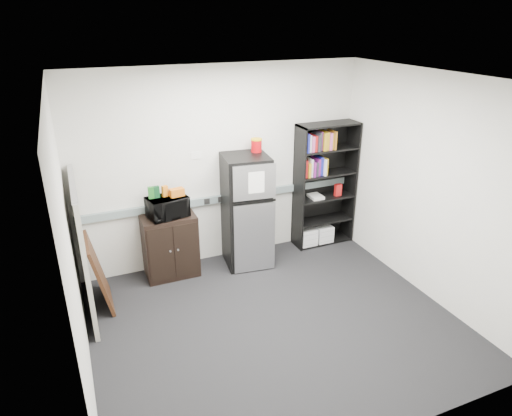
{
  "coord_description": "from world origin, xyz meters",
  "views": [
    {
      "loc": [
        -1.87,
        -3.88,
        3.25
      ],
      "look_at": [
        0.14,
        0.9,
        1.05
      ],
      "focal_mm": 32.0,
      "sensor_mm": 36.0,
      "label": 1
    }
  ],
  "objects_px": {
    "cabinet": "(170,246)",
    "microwave": "(167,207)",
    "bookshelf": "(324,182)",
    "cubicle_partition": "(83,249)",
    "refrigerator": "(246,211)"
  },
  "relations": [
    {
      "from": "cabinet",
      "to": "microwave",
      "type": "xyz_separation_m",
      "value": [
        0.0,
        -0.02,
        0.57
      ]
    },
    {
      "from": "bookshelf",
      "to": "cubicle_partition",
      "type": "bearing_deg",
      "value": -171.87
    },
    {
      "from": "cubicle_partition",
      "to": "cabinet",
      "type": "bearing_deg",
      "value": 21.55
    },
    {
      "from": "cubicle_partition",
      "to": "refrigerator",
      "type": "relative_size",
      "value": 1.03
    },
    {
      "from": "cabinet",
      "to": "refrigerator",
      "type": "relative_size",
      "value": 0.55
    },
    {
      "from": "microwave",
      "to": "refrigerator",
      "type": "bearing_deg",
      "value": -15.68
    },
    {
      "from": "cabinet",
      "to": "cubicle_partition",
      "type": "bearing_deg",
      "value": -158.45
    },
    {
      "from": "bookshelf",
      "to": "microwave",
      "type": "xyz_separation_m",
      "value": [
        -2.34,
        -0.08,
        0.02
      ]
    },
    {
      "from": "cabinet",
      "to": "refrigerator",
      "type": "distance_m",
      "value": 1.11
    },
    {
      "from": "cubicle_partition",
      "to": "microwave",
      "type": "height_order",
      "value": "cubicle_partition"
    },
    {
      "from": "cubicle_partition",
      "to": "refrigerator",
      "type": "distance_m",
      "value": 2.15
    },
    {
      "from": "cubicle_partition",
      "to": "refrigerator",
      "type": "xyz_separation_m",
      "value": [
        2.12,
        0.34,
        -0.03
      ]
    },
    {
      "from": "bookshelf",
      "to": "cabinet",
      "type": "height_order",
      "value": "bookshelf"
    },
    {
      "from": "bookshelf",
      "to": "microwave",
      "type": "bearing_deg",
      "value": -178.01
    },
    {
      "from": "cubicle_partition",
      "to": "refrigerator",
      "type": "bearing_deg",
      "value": 9.13
    }
  ]
}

